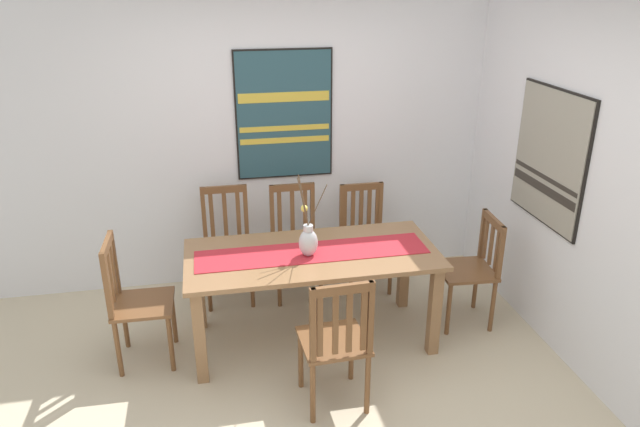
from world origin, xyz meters
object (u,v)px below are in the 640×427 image
(dining_table, at_px, (312,266))
(centerpiece_vase, at_px, (308,240))
(painting_on_back_wall, at_px, (284,115))
(painting_on_side_wall, at_px, (550,157))
(chair_0, at_px, (336,341))
(chair_3, at_px, (295,240))
(chair_4, at_px, (227,244))
(chair_2, at_px, (134,300))
(chair_1, at_px, (472,268))
(chair_5, at_px, (364,234))

(dining_table, distance_m, centerpiece_vase, 0.24)
(painting_on_back_wall, xyz_separation_m, painting_on_side_wall, (1.80, -1.23, -0.12))
(chair_0, distance_m, chair_3, 1.56)
(centerpiece_vase, height_order, chair_4, centerpiece_vase)
(dining_table, bearing_deg, painting_on_back_wall, 91.66)
(dining_table, relative_size, chair_2, 1.91)
(dining_table, distance_m, chair_1, 1.31)
(chair_4, distance_m, painting_on_back_wall, 1.21)
(centerpiece_vase, height_order, chair_2, centerpiece_vase)
(centerpiece_vase, distance_m, chair_5, 1.13)
(centerpiece_vase, height_order, painting_on_back_wall, painting_on_back_wall)
(dining_table, bearing_deg, chair_1, 0.80)
(chair_0, height_order, chair_2, chair_0)
(chair_2, bearing_deg, chair_1, 0.57)
(chair_1, bearing_deg, chair_5, 131.56)
(dining_table, relative_size, chair_5, 2.00)
(dining_table, relative_size, chair_4, 1.89)
(dining_table, distance_m, painting_on_side_wall, 1.93)
(chair_2, bearing_deg, chair_5, 22.55)
(chair_0, relative_size, chair_2, 1.00)
(chair_2, xyz_separation_m, chair_5, (1.91, 0.79, -0.00))
(chair_4, bearing_deg, chair_1, -22.65)
(chair_3, relative_size, chair_4, 0.99)
(centerpiece_vase, xyz_separation_m, chair_4, (-0.56, 0.85, -0.37))
(chair_1, distance_m, chair_2, 2.59)
(chair_4, relative_size, painting_on_side_wall, 0.98)
(centerpiece_vase, relative_size, painting_on_back_wall, 0.56)
(chair_1, bearing_deg, chair_3, 149.98)
(chair_5, distance_m, painting_on_back_wall, 1.27)
(centerpiece_vase, relative_size, chair_5, 0.67)
(chair_0, bearing_deg, chair_3, 90.48)
(chair_0, height_order, chair_3, chair_0)
(chair_3, bearing_deg, chair_1, -30.02)
(chair_0, distance_m, chair_2, 1.51)
(dining_table, bearing_deg, chair_4, 126.27)
(chair_4, relative_size, painting_on_back_wall, 0.88)
(chair_0, bearing_deg, chair_2, 149.15)
(chair_4, xyz_separation_m, painting_on_back_wall, (0.56, 0.32, 1.02))
(chair_3, height_order, painting_on_side_wall, painting_on_side_wall)
(chair_4, relative_size, chair_5, 1.06)
(chair_1, bearing_deg, painting_on_side_wall, -14.47)
(dining_table, xyz_separation_m, chair_2, (-1.29, -0.01, -0.14))
(chair_1, xyz_separation_m, chair_5, (-0.68, 0.77, 0.02))
(chair_0, distance_m, chair_4, 1.70)
(chair_0, relative_size, chair_5, 1.05)
(chair_0, distance_m, painting_on_back_wall, 2.17)
(chair_3, distance_m, painting_on_side_wall, 2.18)
(chair_4, xyz_separation_m, painting_on_side_wall, (2.36, -0.91, 0.91))
(centerpiece_vase, xyz_separation_m, chair_3, (0.03, 0.82, -0.38))
(dining_table, relative_size, chair_3, 1.91)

